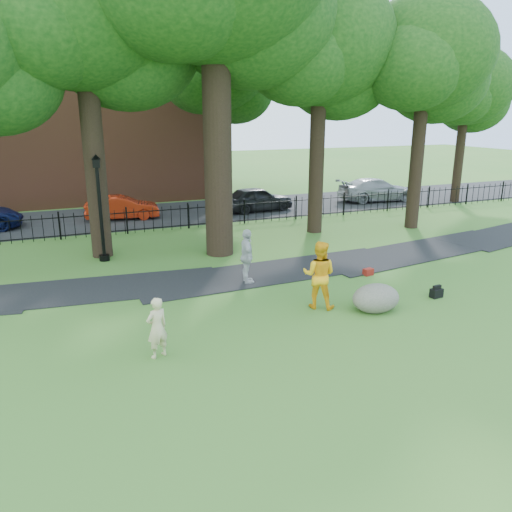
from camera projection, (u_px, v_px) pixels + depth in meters
name	position (u px, v px, depth m)	size (l,w,h in m)	color
ground	(296.00, 315.00, 14.33)	(120.00, 120.00, 0.00)	#397127
footpath	(273.00, 272.00, 18.16)	(36.00, 2.60, 0.03)	black
street	(171.00, 214.00, 28.55)	(80.00, 7.00, 0.02)	black
iron_fence	(188.00, 217.00, 24.83)	(44.00, 0.04, 1.20)	black
brick_building	(78.00, 106.00, 32.54)	(18.00, 8.00, 12.00)	brown
tree_row	(217.00, 45.00, 19.72)	(26.82, 7.96, 12.42)	black
woman	(157.00, 328.00, 11.70)	(0.55, 0.36, 1.50)	beige
man	(319.00, 275.00, 14.65)	(0.99, 0.77, 2.03)	#FFAD15
pedestrian	(247.00, 257.00, 16.76)	(1.10, 0.46, 1.88)	#B7B7BC
boulder	(376.00, 296.00, 14.60)	(1.45, 1.10, 0.85)	#696257
lamppost	(100.00, 210.00, 19.05)	(0.41, 0.41, 4.11)	black
backpack	(436.00, 293.00, 15.67)	(0.38, 0.24, 0.29)	black
red_bag	(368.00, 272.00, 17.81)	(0.35, 0.22, 0.24)	maroon
red_sedan	(122.00, 208.00, 26.93)	(1.35, 3.88, 1.28)	#A5220C
grey_car	(257.00, 199.00, 29.16)	(1.71, 4.25, 1.45)	black
silver_car	(376.00, 190.00, 32.42)	(2.07, 5.09, 1.48)	#93949B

